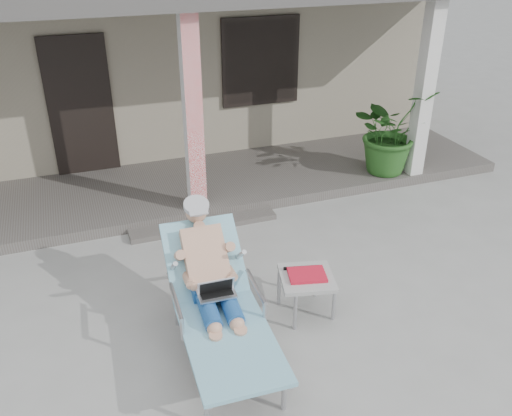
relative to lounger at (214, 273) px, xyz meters
name	(u,v)px	position (x,y,z in m)	size (l,w,h in m)	color
ground	(249,307)	(0.47, 0.40, -0.81)	(60.00, 60.00, 0.00)	#9E9E99
house	(138,39)	(0.47, 6.89, 0.86)	(10.40, 5.40, 3.30)	gray
porch_deck	(184,187)	(0.47, 3.40, -0.74)	(10.00, 2.00, 0.15)	#605B56
porch_step	(204,224)	(0.47, 2.25, -0.77)	(2.00, 0.30, 0.07)	#605B56
lounger	(214,273)	(0.00, 0.00, 0.00)	(0.83, 2.05, 1.32)	#B7B7BC
side_table	(307,279)	(1.00, 0.12, -0.40)	(0.65, 0.65, 0.49)	#A6A6A1
potted_palm	(390,131)	(3.61, 2.77, 0.00)	(1.18, 1.02, 1.31)	#26591E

